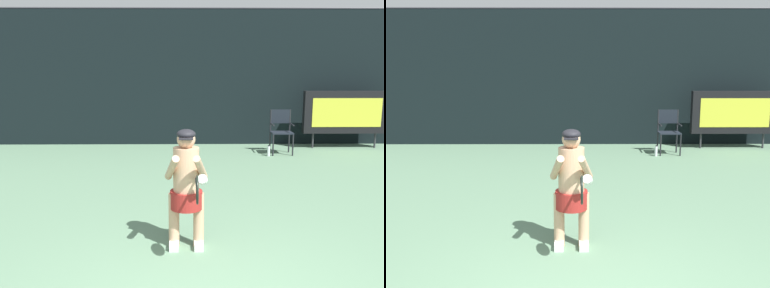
% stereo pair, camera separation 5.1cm
% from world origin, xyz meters
% --- Properties ---
extents(backdrop_screen, '(18.00, 0.12, 3.66)m').
position_xyz_m(backdrop_screen, '(0.00, 8.50, 1.81)').
color(backdrop_screen, black).
rests_on(backdrop_screen, ground).
extents(scoreboard, '(2.20, 0.21, 1.50)m').
position_xyz_m(scoreboard, '(3.95, 7.85, 0.95)').
color(scoreboard, black).
rests_on(scoreboard, ground).
extents(umpire_chair, '(0.52, 0.44, 1.08)m').
position_xyz_m(umpire_chair, '(2.13, 7.17, 0.62)').
color(umpire_chair, black).
rests_on(umpire_chair, ground).
extents(water_bottle, '(0.07, 0.07, 0.27)m').
position_xyz_m(water_bottle, '(1.78, 6.87, 0.12)').
color(water_bottle, silver).
rests_on(water_bottle, ground).
extents(tennis_player, '(0.53, 0.60, 1.45)m').
position_xyz_m(tennis_player, '(-0.21, 1.71, 0.79)').
color(tennis_player, white).
rests_on(tennis_player, ground).
extents(tennis_racket, '(0.03, 0.60, 0.31)m').
position_xyz_m(tennis_racket, '(-0.10, 1.17, 0.89)').
color(tennis_racket, black).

